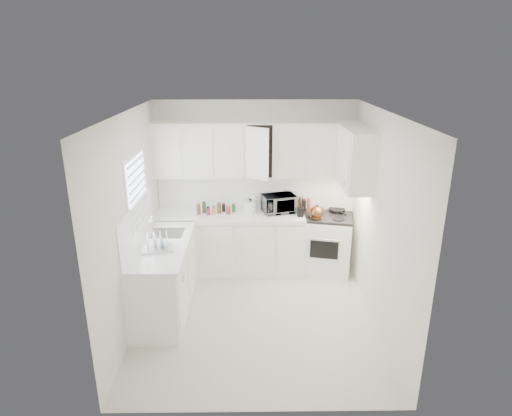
{
  "coord_description": "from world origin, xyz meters",
  "views": [
    {
      "loc": [
        -0.07,
        -4.88,
        3.2
      ],
      "look_at": [
        0.0,
        0.7,
        1.25
      ],
      "focal_mm": 30.7,
      "sensor_mm": 36.0,
      "label": 1
    }
  ],
  "objects_px": {
    "stove": "(326,236)",
    "utensil_crock": "(301,206)",
    "microwave": "(279,202)",
    "dish_rack": "(156,241)",
    "rice_cooker": "(250,205)",
    "tea_kettle": "(317,211)"
  },
  "relations": [
    {
      "from": "stove",
      "to": "dish_rack",
      "type": "height_order",
      "value": "stove"
    },
    {
      "from": "rice_cooker",
      "to": "microwave",
      "type": "bearing_deg",
      "value": -3.73
    },
    {
      "from": "microwave",
      "to": "dish_rack",
      "type": "xyz_separation_m",
      "value": [
        -1.58,
        -1.34,
        -0.06
      ]
    },
    {
      "from": "dish_rack",
      "to": "tea_kettle",
      "type": "bearing_deg",
      "value": 15.58
    },
    {
      "from": "dish_rack",
      "to": "rice_cooker",
      "type": "bearing_deg",
      "value": 37.65
    },
    {
      "from": "rice_cooker",
      "to": "utensil_crock",
      "type": "xyz_separation_m",
      "value": [
        0.74,
        -0.2,
        0.06
      ]
    },
    {
      "from": "stove",
      "to": "utensil_crock",
      "type": "relative_size",
      "value": 3.62
    },
    {
      "from": "tea_kettle",
      "to": "rice_cooker",
      "type": "distance_m",
      "value": 1.01
    },
    {
      "from": "utensil_crock",
      "to": "dish_rack",
      "type": "xyz_separation_m",
      "value": [
        -1.89,
        -1.15,
        -0.06
      ]
    },
    {
      "from": "microwave",
      "to": "dish_rack",
      "type": "relative_size",
      "value": 1.24
    },
    {
      "from": "tea_kettle",
      "to": "stove",
      "type": "bearing_deg",
      "value": 18.76
    },
    {
      "from": "stove",
      "to": "utensil_crock",
      "type": "bearing_deg",
      "value": -151.66
    },
    {
      "from": "tea_kettle",
      "to": "rice_cooker",
      "type": "relative_size",
      "value": 1.09
    },
    {
      "from": "tea_kettle",
      "to": "rice_cooker",
      "type": "bearing_deg",
      "value": 143.33
    },
    {
      "from": "tea_kettle",
      "to": "utensil_crock",
      "type": "bearing_deg",
      "value": 146.61
    },
    {
      "from": "utensil_crock",
      "to": "rice_cooker",
      "type": "bearing_deg",
      "value": 165.2
    },
    {
      "from": "tea_kettle",
      "to": "microwave",
      "type": "bearing_deg",
      "value": 133.73
    },
    {
      "from": "microwave",
      "to": "utensil_crock",
      "type": "xyz_separation_m",
      "value": [
        0.31,
        -0.19,
        -0.0
      ]
    },
    {
      "from": "stove",
      "to": "dish_rack",
      "type": "bearing_deg",
      "value": -138.69
    },
    {
      "from": "stove",
      "to": "rice_cooker",
      "type": "bearing_deg",
      "value": -171.37
    },
    {
      "from": "utensil_crock",
      "to": "dish_rack",
      "type": "distance_m",
      "value": 2.21
    },
    {
      "from": "microwave",
      "to": "utensil_crock",
      "type": "distance_m",
      "value": 0.37
    }
  ]
}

